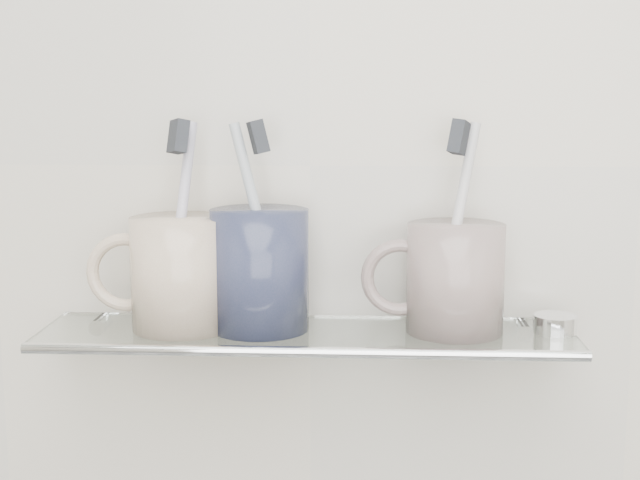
# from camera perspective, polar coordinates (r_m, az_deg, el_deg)

# --- Properties ---
(wall_back) EXTENTS (2.50, 0.00, 2.50)m
(wall_back) POSITION_cam_1_polar(r_m,az_deg,el_deg) (0.87, -0.65, 4.77)
(wall_back) COLOR beige
(wall_back) RESTS_ON ground
(shelf_glass) EXTENTS (0.50, 0.12, 0.01)m
(shelf_glass) POSITION_cam_1_polar(r_m,az_deg,el_deg) (0.84, -0.89, -6.09)
(shelf_glass) COLOR silver
(shelf_glass) RESTS_ON wall_back
(shelf_rail) EXTENTS (0.50, 0.01, 0.01)m
(shelf_rail) POSITION_cam_1_polar(r_m,az_deg,el_deg) (0.79, -1.15, -7.18)
(shelf_rail) COLOR silver
(shelf_rail) RESTS_ON shelf_glass
(bracket_left) EXTENTS (0.02, 0.03, 0.02)m
(bracket_left) POSITION_cam_1_polar(r_m,az_deg,el_deg) (0.93, -13.84, -5.62)
(bracket_left) COLOR silver
(bracket_left) RESTS_ON wall_back
(bracket_right) EXTENTS (0.02, 0.03, 0.02)m
(bracket_right) POSITION_cam_1_polar(r_m,az_deg,el_deg) (0.90, 12.84, -5.99)
(bracket_right) COLOR silver
(bracket_right) RESTS_ON wall_back
(mug_left) EXTENTS (0.10, 0.10, 0.11)m
(mug_left) POSITION_cam_1_polar(r_m,az_deg,el_deg) (0.85, -8.84, -2.11)
(mug_left) COLOR beige
(mug_left) RESTS_ON shelf_glass
(mug_left_handle) EXTENTS (0.08, 0.01, 0.08)m
(mug_left_handle) POSITION_cam_1_polar(r_m,az_deg,el_deg) (0.86, -12.33, -2.05)
(mug_left_handle) COLOR beige
(mug_left_handle) RESTS_ON mug_left
(toothbrush_left) EXTENTS (0.03, 0.06, 0.19)m
(toothbrush_left) POSITION_cam_1_polar(r_m,az_deg,el_deg) (0.84, -8.92, 1.10)
(toothbrush_left) COLOR #BAB2D5
(toothbrush_left) RESTS_ON mug_left
(bristles_left) EXTENTS (0.02, 0.03, 0.03)m
(bristles_left) POSITION_cam_1_polar(r_m,az_deg,el_deg) (0.83, -9.06, 6.56)
(bristles_left) COLOR #25282D
(bristles_left) RESTS_ON toothbrush_left
(mug_center) EXTENTS (0.11, 0.11, 0.11)m
(mug_center) POSITION_cam_1_polar(r_m,az_deg,el_deg) (0.84, -3.88, -1.92)
(mug_center) COLOR #1F273F
(mug_center) RESTS_ON shelf_glass
(mug_center_handle) EXTENTS (0.08, 0.01, 0.08)m
(mug_center_handle) POSITION_cam_1_polar(r_m,az_deg,el_deg) (0.84, -7.40, -1.87)
(mug_center_handle) COLOR #1F273F
(mug_center_handle) RESTS_ON mug_center
(toothbrush_center) EXTENTS (0.06, 0.01, 0.19)m
(toothbrush_center) POSITION_cam_1_polar(r_m,az_deg,el_deg) (0.83, -3.91, 1.07)
(toothbrush_center) COLOR #AABBC0
(toothbrush_center) RESTS_ON mug_center
(bristles_center) EXTENTS (0.02, 0.02, 0.03)m
(bristles_center) POSITION_cam_1_polar(r_m,az_deg,el_deg) (0.82, -3.98, 6.61)
(bristles_center) COLOR #25282D
(bristles_center) RESTS_ON toothbrush_center
(mug_right) EXTENTS (0.10, 0.10, 0.10)m
(mug_right) POSITION_cam_1_polar(r_m,az_deg,el_deg) (0.84, 8.65, -2.43)
(mug_right) COLOR silver
(mug_right) RESTS_ON shelf_glass
(mug_right_handle) EXTENTS (0.07, 0.01, 0.07)m
(mug_right_handle) POSITION_cam_1_polar(r_m,az_deg,el_deg) (0.83, 5.14, -2.42)
(mug_right_handle) COLOR silver
(mug_right_handle) RESTS_ON mug_right
(toothbrush_right) EXTENTS (0.05, 0.04, 0.19)m
(toothbrush_right) POSITION_cam_1_polar(r_m,az_deg,el_deg) (0.83, 8.74, 0.97)
(toothbrush_right) COLOR silver
(toothbrush_right) RESTS_ON mug_right
(bristles_right) EXTENTS (0.02, 0.03, 0.03)m
(bristles_right) POSITION_cam_1_polar(r_m,az_deg,el_deg) (0.82, 8.88, 6.52)
(bristles_right) COLOR #25282D
(bristles_right) RESTS_ON toothbrush_right
(chrome_cap) EXTENTS (0.04, 0.04, 0.02)m
(chrome_cap) POSITION_cam_1_polar(r_m,az_deg,el_deg) (0.86, 14.82, -5.22)
(chrome_cap) COLOR silver
(chrome_cap) RESTS_ON shelf_glass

